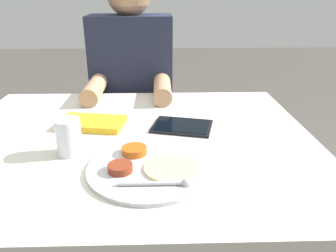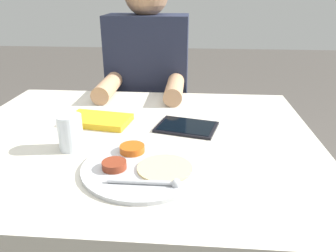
{
  "view_description": "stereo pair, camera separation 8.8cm",
  "coord_description": "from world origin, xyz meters",
  "px_view_note": "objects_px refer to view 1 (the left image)",
  "views": [
    {
      "loc": [
        0.08,
        -0.88,
        1.14
      ],
      "look_at": [
        0.11,
        -0.06,
        0.8
      ],
      "focal_mm": 35.0,
      "sensor_mm": 36.0,
      "label": 1
    },
    {
      "loc": [
        0.17,
        -0.87,
        1.14
      ],
      "look_at": [
        0.11,
        -0.06,
        0.8
      ],
      "focal_mm": 35.0,
      "sensor_mm": 36.0,
      "label": 2
    }
  ],
  "objects_px": {
    "red_notebook": "(92,123)",
    "drinking_glass": "(69,137)",
    "thali_tray": "(149,167)",
    "tablet_device": "(182,126)",
    "person_diner": "(134,116)"
  },
  "relations": [
    {
      "from": "person_diner",
      "to": "tablet_device",
      "type": "bearing_deg",
      "value": -69.9
    },
    {
      "from": "red_notebook",
      "to": "drinking_glass",
      "type": "bearing_deg",
      "value": -96.55
    },
    {
      "from": "drinking_glass",
      "to": "person_diner",
      "type": "bearing_deg",
      "value": 80.59
    },
    {
      "from": "thali_tray",
      "to": "drinking_glass",
      "type": "xyz_separation_m",
      "value": [
        -0.21,
        0.09,
        0.04
      ]
    },
    {
      "from": "red_notebook",
      "to": "tablet_device",
      "type": "height_order",
      "value": "red_notebook"
    },
    {
      "from": "drinking_glass",
      "to": "red_notebook",
      "type": "bearing_deg",
      "value": 83.45
    },
    {
      "from": "tablet_device",
      "to": "person_diner",
      "type": "distance_m",
      "value": 0.58
    },
    {
      "from": "thali_tray",
      "to": "person_diner",
      "type": "relative_size",
      "value": 0.25
    },
    {
      "from": "red_notebook",
      "to": "drinking_glass",
      "type": "distance_m",
      "value": 0.19
    },
    {
      "from": "red_notebook",
      "to": "person_diner",
      "type": "relative_size",
      "value": 0.18
    },
    {
      "from": "red_notebook",
      "to": "person_diner",
      "type": "distance_m",
      "value": 0.54
    },
    {
      "from": "thali_tray",
      "to": "person_diner",
      "type": "bearing_deg",
      "value": 96.92
    },
    {
      "from": "red_notebook",
      "to": "tablet_device",
      "type": "relative_size",
      "value": 1.05
    },
    {
      "from": "thali_tray",
      "to": "tablet_device",
      "type": "bearing_deg",
      "value": 69.39
    },
    {
      "from": "red_notebook",
      "to": "drinking_glass",
      "type": "xyz_separation_m",
      "value": [
        -0.02,
        -0.19,
        0.04
      ]
    }
  ]
}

